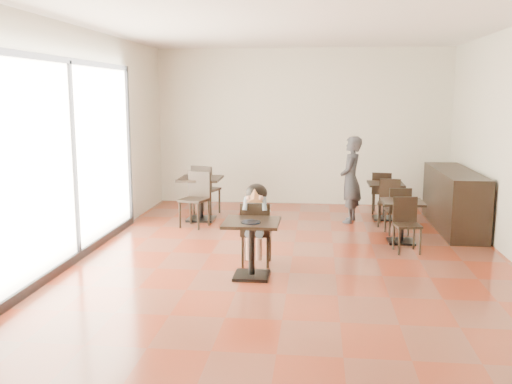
# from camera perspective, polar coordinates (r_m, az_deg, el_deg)

# --- Properties ---
(floor) EXTENTS (6.00, 8.00, 0.01)m
(floor) POSITION_cam_1_polar(r_m,az_deg,el_deg) (8.16, 3.66, -6.40)
(floor) COLOR maroon
(floor) RESTS_ON ground
(ceiling) EXTENTS (6.00, 8.00, 0.01)m
(ceiling) POSITION_cam_1_polar(r_m,az_deg,el_deg) (7.89, 3.92, 16.52)
(ceiling) COLOR white
(ceiling) RESTS_ON floor
(wall_back) EXTENTS (6.00, 0.01, 3.20)m
(wall_back) POSITION_cam_1_polar(r_m,az_deg,el_deg) (11.85, 4.63, 6.49)
(wall_back) COLOR beige
(wall_back) RESTS_ON floor
(wall_front) EXTENTS (6.00, 0.01, 3.20)m
(wall_front) POSITION_cam_1_polar(r_m,az_deg,el_deg) (3.90, 1.26, -0.08)
(wall_front) COLOR beige
(wall_front) RESTS_ON floor
(wall_left) EXTENTS (0.01, 8.00, 3.20)m
(wall_left) POSITION_cam_1_polar(r_m,az_deg,el_deg) (8.54, -16.85, 4.85)
(wall_left) COLOR beige
(wall_left) RESTS_ON floor
(storefront_window) EXTENTS (0.04, 4.50, 2.60)m
(storefront_window) POSITION_cam_1_polar(r_m,az_deg,el_deg) (8.09, -17.95, 3.12)
(storefront_window) COLOR white
(storefront_window) RESTS_ON floor
(child_table) EXTENTS (0.68, 0.68, 0.72)m
(child_table) POSITION_cam_1_polar(r_m,az_deg,el_deg) (7.14, -0.44, -5.74)
(child_table) COLOR black
(child_table) RESTS_ON floor
(child_chair) EXTENTS (0.39, 0.39, 0.87)m
(child_chair) POSITION_cam_1_polar(r_m,az_deg,el_deg) (7.65, 0.04, -4.12)
(child_chair) COLOR black
(child_chair) RESTS_ON floor
(child) EXTENTS (0.39, 0.55, 1.09)m
(child) POSITION_cam_1_polar(r_m,az_deg,el_deg) (7.62, 0.04, -3.30)
(child) COLOR gray
(child) RESTS_ON child_chair
(plate) EXTENTS (0.24, 0.24, 0.01)m
(plate) POSITION_cam_1_polar(r_m,az_deg,el_deg) (6.95, -0.54, -3.03)
(plate) COLOR black
(plate) RESTS_ON child_table
(pizza_slice) EXTENTS (0.25, 0.20, 0.06)m
(pizza_slice) POSITION_cam_1_polar(r_m,az_deg,el_deg) (7.35, -0.12, -0.60)
(pizza_slice) COLOR tan
(pizza_slice) RESTS_ON child
(adult_patron) EXTENTS (0.46, 0.62, 1.54)m
(adult_patron) POSITION_cam_1_polar(r_m,az_deg,el_deg) (10.27, 9.45, 1.23)
(adult_patron) COLOR #333338
(adult_patron) RESTS_ON floor
(cafe_table_mid) EXTENTS (0.70, 0.70, 0.66)m
(cafe_table_mid) POSITION_cam_1_polar(r_m,az_deg,el_deg) (9.07, 14.37, -2.91)
(cafe_table_mid) COLOR black
(cafe_table_mid) RESTS_ON floor
(cafe_table_left) EXTENTS (0.93, 0.93, 0.79)m
(cafe_table_left) POSITION_cam_1_polar(r_m,az_deg,el_deg) (10.39, -5.55, -0.69)
(cafe_table_left) COLOR black
(cafe_table_left) RESTS_ON floor
(cafe_table_back) EXTENTS (0.74, 0.74, 0.67)m
(cafe_table_back) POSITION_cam_1_polar(r_m,az_deg,el_deg) (10.70, 12.78, -0.90)
(cafe_table_back) COLOR black
(cafe_table_back) RESTS_ON floor
(chair_mid_a) EXTENTS (0.40, 0.40, 0.79)m
(chair_mid_a) POSITION_cam_1_polar(r_m,az_deg,el_deg) (9.59, 13.93, -1.80)
(chair_mid_a) COLOR black
(chair_mid_a) RESTS_ON floor
(chair_mid_b) EXTENTS (0.40, 0.40, 0.79)m
(chair_mid_b) POSITION_cam_1_polar(r_m,az_deg,el_deg) (8.53, 14.90, -3.27)
(chair_mid_b) COLOR black
(chair_mid_b) RESTS_ON floor
(chair_left_a) EXTENTS (0.53, 0.53, 0.95)m
(chair_left_a) POSITION_cam_1_polar(r_m,az_deg,el_deg) (10.91, -4.97, 0.24)
(chair_left_a) COLOR black
(chair_left_a) RESTS_ON floor
(chair_left_b) EXTENTS (0.53, 0.53, 0.95)m
(chair_left_b) POSITION_cam_1_polar(r_m,az_deg,el_deg) (9.85, -6.20, -0.81)
(chair_left_b) COLOR black
(chair_left_b) RESTS_ON floor
(chair_back_a) EXTENTS (0.42, 0.42, 0.81)m
(chair_back_a) POSITION_cam_1_polar(r_m,az_deg,el_deg) (11.22, 12.48, -0.04)
(chair_back_a) COLOR black
(chair_back_a) RESTS_ON floor
(chair_back_b) EXTENTS (0.42, 0.42, 0.81)m
(chair_back_b) POSITION_cam_1_polar(r_m,az_deg,el_deg) (10.15, 13.14, -1.09)
(chair_back_b) COLOR black
(chair_back_b) RESTS_ON floor
(service_counter) EXTENTS (0.60, 2.40, 1.00)m
(service_counter) POSITION_cam_1_polar(r_m,az_deg,el_deg) (10.25, 19.18, -0.72)
(service_counter) COLOR black
(service_counter) RESTS_ON floor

